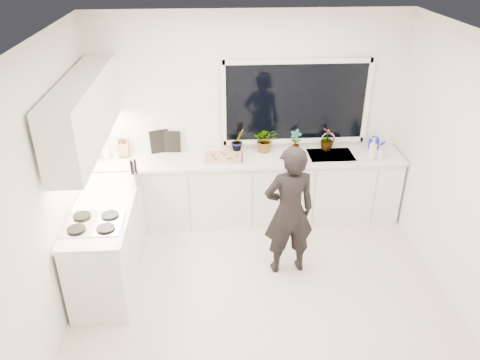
{
  "coord_description": "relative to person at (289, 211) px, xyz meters",
  "views": [
    {
      "loc": [
        -0.5,
        -3.98,
        3.49
      ],
      "look_at": [
        -0.21,
        0.4,
        1.15
      ],
      "focal_mm": 35.0,
      "sensor_mm": 36.0,
      "label": 1
    }
  ],
  "objects": [
    {
      "name": "watering_can",
      "position": [
        1.33,
        1.28,
        0.2
      ],
      "size": [
        0.17,
        0.17,
        0.13
      ],
      "primitive_type": "cylinder",
      "rotation": [
        0.0,
        0.0,
        0.28
      ],
      "color": "#151ECC",
      "rests_on": "countertop_back"
    },
    {
      "name": "floor",
      "position": [
        -0.33,
        -0.33,
        -0.79
      ],
      "size": [
        4.0,
        3.5,
        0.02
      ],
      "primitive_type": "cube",
      "color": "beige",
      "rests_on": "ground"
    },
    {
      "name": "person",
      "position": [
        0.0,
        0.0,
        0.0
      ],
      "size": [
        0.61,
        0.43,
        1.56
      ],
      "primitive_type": "imported",
      "rotation": [
        0.0,
        0.0,
        3.25
      ],
      "color": "black",
      "rests_on": "floor"
    },
    {
      "name": "window",
      "position": [
        0.27,
        1.4,
        0.77
      ],
      "size": [
        1.8,
        0.02,
        1.0
      ],
      "primitive_type": "cube",
      "color": "black",
      "rests_on": "wall_back"
    },
    {
      "name": "picture_frame_large",
      "position": [
        -1.34,
        1.36,
        0.28
      ],
      "size": [
        0.22,
        0.04,
        0.28
      ],
      "primitive_type": "cube",
      "rotation": [
        0.0,
        0.0,
        -0.1
      ],
      "color": "black",
      "rests_on": "countertop_back"
    },
    {
      "name": "wall_left",
      "position": [
        -2.34,
        -0.33,
        0.57
      ],
      "size": [
        0.02,
        3.5,
        2.7
      ],
      "primitive_type": "cube",
      "color": "white",
      "rests_on": "ground"
    },
    {
      "name": "paper_towel_roll",
      "position": [
        -2.18,
        1.22,
        0.27
      ],
      "size": [
        0.12,
        0.12,
        0.26
      ],
      "primitive_type": "cylinder",
      "rotation": [
        0.0,
        0.0,
        0.14
      ],
      "color": "white",
      "rests_on": "countertop_back"
    },
    {
      "name": "faucet",
      "position": [
        0.72,
        1.32,
        0.25
      ],
      "size": [
        0.03,
        0.03,
        0.22
      ],
      "primitive_type": "cylinder",
      "color": "silver",
      "rests_on": "countertop_back"
    },
    {
      "name": "pizza",
      "position": [
        -0.68,
        1.09,
        0.17
      ],
      "size": [
        0.48,
        0.36,
        0.01
      ],
      "primitive_type": "cube",
      "rotation": [
        0.0,
        0.0,
        -0.09
      ],
      "color": "#BD3A19",
      "rests_on": "pizza_tray"
    },
    {
      "name": "pizza_tray",
      "position": [
        -0.68,
        1.09,
        0.15
      ],
      "size": [
        0.53,
        0.41,
        0.03
      ],
      "primitive_type": "cube",
      "rotation": [
        0.0,
        0.0,
        -0.09
      ],
      "color": "#B2B1B6",
      "rests_on": "countertop_back"
    },
    {
      "name": "stovetop",
      "position": [
        -2.02,
        -0.33,
        0.15
      ],
      "size": [
        0.56,
        0.48,
        0.03
      ],
      "primitive_type": "cube",
      "color": "black",
      "rests_on": "countertop_left"
    },
    {
      "name": "ceiling",
      "position": [
        -0.33,
        -0.33,
        1.93
      ],
      "size": [
        4.0,
        3.5,
        0.02
      ],
      "primitive_type": "cube",
      "color": "white",
      "rests_on": "wall_back"
    },
    {
      "name": "base_cabinets_left",
      "position": [
        -2.0,
        0.02,
        -0.34
      ],
      "size": [
        0.58,
        1.6,
        0.88
      ],
      "primitive_type": "cube",
      "color": "white",
      "rests_on": "floor"
    },
    {
      "name": "utensil_crock",
      "position": [
        -1.71,
        0.47,
        0.22
      ],
      "size": [
        0.17,
        0.17,
        0.16
      ],
      "primitive_type": "cylinder",
      "rotation": [
        0.0,
        0.0,
        -0.43
      ],
      "color": "#B5B5BA",
      "rests_on": "countertop_left"
    },
    {
      "name": "base_cabinets_back",
      "position": [
        -0.33,
        1.12,
        -0.34
      ],
      "size": [
        3.92,
        0.58,
        0.88
      ],
      "primitive_type": "cube",
      "color": "white",
      "rests_on": "floor"
    },
    {
      "name": "knife_block",
      "position": [
        -1.95,
        1.26,
        0.25
      ],
      "size": [
        0.13,
        0.1,
        0.22
      ],
      "primitive_type": "cube",
      "rotation": [
        0.0,
        0.0,
        -0.03
      ],
      "color": "#996647",
      "rests_on": "countertop_back"
    },
    {
      "name": "picture_frame_small",
      "position": [
        -1.5,
        1.36,
        0.29
      ],
      "size": [
        0.24,
        0.1,
        0.3
      ],
      "primitive_type": "cube",
      "rotation": [
        0.0,
        0.0,
        0.33
      ],
      "color": "black",
      "rests_on": "countertop_back"
    },
    {
      "name": "wall_back",
      "position": [
        -0.33,
        1.43,
        0.57
      ],
      "size": [
        4.0,
        0.02,
        2.7
      ],
      "primitive_type": "cube",
      "color": "white",
      "rests_on": "ground"
    },
    {
      "name": "wall_right",
      "position": [
        1.68,
        -0.33,
        0.57
      ],
      "size": [
        0.02,
        3.5,
        2.7
      ],
      "primitive_type": "cube",
      "color": "white",
      "rests_on": "ground"
    },
    {
      "name": "countertop_back",
      "position": [
        -0.33,
        1.11,
        0.12
      ],
      "size": [
        3.94,
        0.62,
        0.04
      ],
      "primitive_type": "cube",
      "color": "silver",
      "rests_on": "base_cabinets_back"
    },
    {
      "name": "countertop_left",
      "position": [
        -2.0,
        0.02,
        0.12
      ],
      "size": [
        0.62,
        1.6,
        0.04
      ],
      "primitive_type": "cube",
      "color": "silver",
      "rests_on": "base_cabinets_left"
    },
    {
      "name": "soap_bottles",
      "position": [
        1.24,
        0.97,
        0.27
      ],
      "size": [
        0.23,
        0.14,
        0.28
      ],
      "color": "#D8BF66",
      "rests_on": "countertop_back"
    },
    {
      "name": "herb_plants",
      "position": [
        0.0,
        1.28,
        0.3
      ],
      "size": [
        1.38,
        0.28,
        0.34
      ],
      "color": "#26662D",
      "rests_on": "countertop_back"
    },
    {
      "name": "upper_cabinets",
      "position": [
        -2.12,
        0.37,
        1.07
      ],
      "size": [
        0.34,
        2.1,
        0.7
      ],
      "primitive_type": "cube",
      "color": "white",
      "rests_on": "wall_left"
    },
    {
      "name": "sink",
      "position": [
        0.72,
        1.12,
        0.09
      ],
      "size": [
        0.58,
        0.42,
        0.14
      ],
      "primitive_type": "cube",
      "color": "silver",
      "rests_on": "countertop_back"
    }
  ]
}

